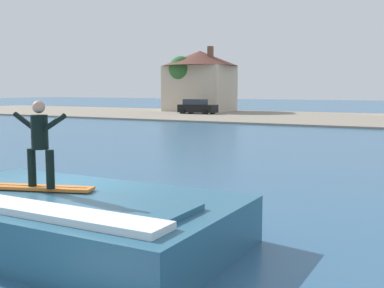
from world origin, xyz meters
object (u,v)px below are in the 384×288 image
Objects in this scene: wave_crest at (64,218)px; house_with_chimney at (200,77)px; surfboard at (40,188)px; car_near_shore at (197,107)px; tree_tall_bare at (181,69)px; surfer at (40,139)px; tree_short_bushy at (206,73)px.

house_with_chimney is (-22.48, 48.73, 4.04)m from wave_crest.
car_near_shore is (-18.94, 42.33, -0.12)m from surfboard.
wave_crest is at bearing -65.28° from car_near_shore.
tree_tall_bare reaches higher than surfboard.
house_with_chimney is at bearing 114.77° from wave_crest.
surfboard is 0.30× the size of tree_tall_bare.
house_with_chimney is at bearing 114.32° from surfer.
house_with_chimney reaches higher than surfer.
house_with_chimney reaches higher than wave_crest.
wave_crest is at bearing -65.23° from house_with_chimney.
tree_short_bushy is at bearing 113.49° from surfboard.
wave_crest is 0.77m from surfboard.
tree_tall_bare is (-23.44, 46.41, 4.45)m from surfboard.
car_near_shore is at bearing -42.15° from tree_tall_bare.
surfer is (0.11, -0.06, 0.97)m from surfboard.
wave_crest is at bearing 16.42° from surfboard.
surfboard is 0.22× the size of house_with_chimney.
car_near_shore reaches higher than surfboard.
surfer is 0.17× the size of house_with_chimney.
wave_crest is at bearing 28.58° from surfer.
wave_crest is at bearing -62.66° from tree_tall_bare.
wave_crest is 46.45m from car_near_shore.
tree_short_bushy is (-22.06, 50.76, 4.13)m from surfboard.
tree_short_bushy is at bearing 110.35° from car_near_shore.
tree_short_bushy is at bearing 114.01° from wave_crest.
wave_crest is 1.52× the size of car_near_shore.
surfboard is 55.50m from tree_short_bushy.
surfer reaches higher than surfboard.
tree_tall_bare is 1.05× the size of tree_short_bushy.
wave_crest is 0.98× the size of tree_short_bushy.
house_with_chimney is at bearing 59.67° from tree_tall_bare.
surfer is 52.21m from tree_tall_bare.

